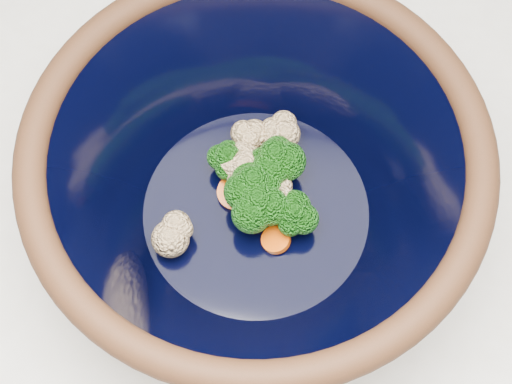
{
  "coord_description": "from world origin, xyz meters",
  "views": [
    {
      "loc": [
        -0.02,
        -0.2,
        1.5
      ],
      "look_at": [
        -0.06,
        0.04,
        0.97
      ],
      "focal_mm": 50.0,
      "sensor_mm": 36.0,
      "label": 1
    }
  ],
  "objects": [
    {
      "name": "counter",
      "position": [
        0.0,
        0.0,
        0.45
      ],
      "size": [
        1.2,
        1.2,
        0.9
      ],
      "primitive_type": "cube",
      "color": "silver",
      "rests_on": "ground"
    },
    {
      "name": "mixing_bowl",
      "position": [
        -0.06,
        0.04,
        0.99
      ],
      "size": [
        0.44,
        0.44,
        0.16
      ],
      "rotation": [
        0.0,
        0.0,
        -0.38
      ],
      "color": "black",
      "rests_on": "counter"
    },
    {
      "name": "vegetable_pile",
      "position": [
        -0.07,
        0.06,
        0.96
      ],
      "size": [
        0.13,
        0.14,
        0.05
      ],
      "color": "#608442",
      "rests_on": "mixing_bowl"
    }
  ]
}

